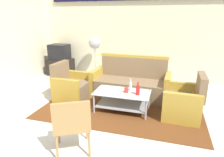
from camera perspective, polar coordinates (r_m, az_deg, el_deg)
The scene contains 14 objects.
ground_plane at distance 3.61m, azimuth 1.13°, elevation -13.15°, with size 14.00×14.00×0.00m, color beige.
wall_back at distance 6.12m, azimuth 9.07°, elevation 13.85°, with size 6.52×0.19×2.80m.
rug at distance 4.25m, azimuth 2.84°, elevation -8.15°, with size 3.24×2.03×0.01m, color brown.
couch at distance 4.68m, azimuth 5.40°, elevation -1.63°, with size 1.82×0.80×0.96m.
armchair_left at distance 4.62m, azimuth -11.62°, elevation -2.56°, with size 0.73×0.79×0.85m.
armchair_right at distance 3.98m, azimuth 19.91°, elevation -6.60°, with size 0.71×0.77×0.85m.
coffee_table at distance 3.98m, azimuth 2.97°, elevation -5.75°, with size 1.10×0.60×0.40m.
bottle_red at distance 3.79m, azimuth 7.48°, elevation -3.29°, with size 0.07×0.07×0.26m.
bottle_clear at distance 3.99m, azimuth 5.36°, elevation -2.17°, with size 0.06×0.06×0.25m.
cup at distance 3.89m, azimuth 4.17°, elevation -3.36°, with size 0.08×0.08×0.10m, color red.
tv_stand at distance 6.70m, azimuth -14.64°, elevation 3.26°, with size 0.80×0.50×0.52m, color black.
television at distance 6.60m, azimuth -14.96°, elevation 7.48°, with size 0.63×0.48×0.48m.
pedestal_fan at distance 6.07m, azimuth -4.98°, elevation 9.58°, with size 0.36×0.36×1.27m.
wicker_chair at distance 2.74m, azimuth -11.51°, elevation -12.31°, with size 0.65×0.65×0.84m.
Camera 1 is at (0.82, -3.00, 1.84)m, focal length 31.59 mm.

